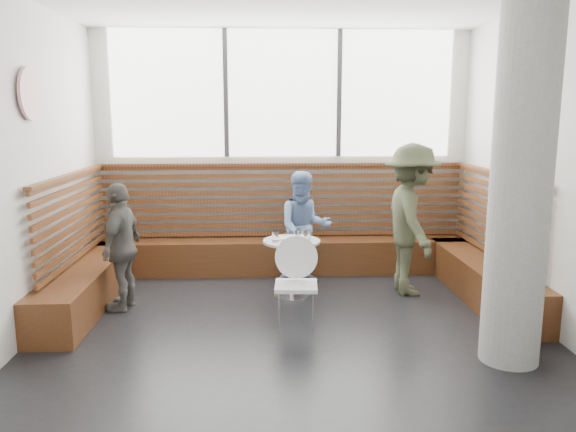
{
  "coord_description": "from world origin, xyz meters",
  "views": [
    {
      "loc": [
        -0.29,
        -5.1,
        2.12
      ],
      "look_at": [
        0.0,
        1.0,
        1.0
      ],
      "focal_mm": 35.0,
      "sensor_mm": 36.0,
      "label": 1
    }
  ],
  "objects_px": {
    "cafe_table": "(292,256)",
    "child_back": "(304,228)",
    "cafe_chair": "(296,275)",
    "adult_man": "(411,220)",
    "child_left": "(122,246)",
    "concrete_column": "(521,177)"
  },
  "relations": [
    {
      "from": "cafe_table",
      "to": "child_back",
      "type": "distance_m",
      "value": 0.65
    },
    {
      "from": "cafe_chair",
      "to": "adult_man",
      "type": "distance_m",
      "value": 1.78
    },
    {
      "from": "adult_man",
      "to": "child_back",
      "type": "distance_m",
      "value": 1.33
    },
    {
      "from": "adult_man",
      "to": "child_back",
      "type": "bearing_deg",
      "value": 67.52
    },
    {
      "from": "cafe_table",
      "to": "child_back",
      "type": "relative_size",
      "value": 0.48
    },
    {
      "from": "cafe_chair",
      "to": "adult_man",
      "type": "bearing_deg",
      "value": 39.44
    },
    {
      "from": "cafe_chair",
      "to": "child_left",
      "type": "bearing_deg",
      "value": 165.45
    },
    {
      "from": "concrete_column",
      "to": "child_left",
      "type": "height_order",
      "value": "concrete_column"
    },
    {
      "from": "cafe_chair",
      "to": "concrete_column",
      "type": "bearing_deg",
      "value": -21.95
    },
    {
      "from": "child_left",
      "to": "cafe_table",
      "type": "bearing_deg",
      "value": 109.42
    },
    {
      "from": "child_back",
      "to": "child_left",
      "type": "xyz_separation_m",
      "value": [
        -2.06,
        -0.87,
        -0.01
      ]
    },
    {
      "from": "concrete_column",
      "to": "cafe_chair",
      "type": "xyz_separation_m",
      "value": [
        -1.81,
        0.88,
        -1.07
      ]
    },
    {
      "from": "cafe_chair",
      "to": "child_left",
      "type": "relative_size",
      "value": 0.65
    },
    {
      "from": "cafe_chair",
      "to": "adult_man",
      "type": "relative_size",
      "value": 0.51
    },
    {
      "from": "cafe_chair",
      "to": "child_back",
      "type": "distance_m",
      "value": 1.52
    },
    {
      "from": "concrete_column",
      "to": "cafe_chair",
      "type": "distance_m",
      "value": 2.28
    },
    {
      "from": "cafe_table",
      "to": "child_back",
      "type": "xyz_separation_m",
      "value": [
        0.19,
        0.58,
        0.22
      ]
    },
    {
      "from": "concrete_column",
      "to": "cafe_chair",
      "type": "bearing_deg",
      "value": 154.06
    },
    {
      "from": "cafe_table",
      "to": "adult_man",
      "type": "bearing_deg",
      "value": 3.75
    },
    {
      "from": "concrete_column",
      "to": "child_back",
      "type": "relative_size",
      "value": 2.26
    },
    {
      "from": "cafe_table",
      "to": "concrete_column",
      "type": "bearing_deg",
      "value": -44.99
    },
    {
      "from": "child_back",
      "to": "child_left",
      "type": "bearing_deg",
      "value": -161.76
    }
  ]
}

